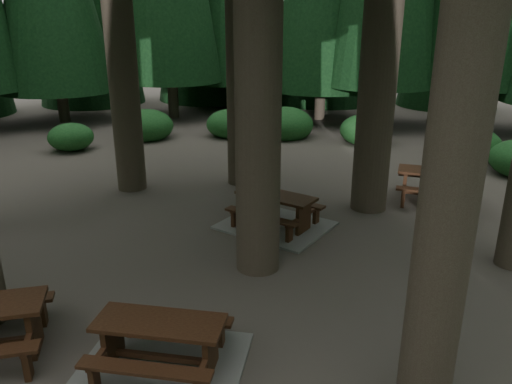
% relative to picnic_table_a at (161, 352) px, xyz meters
% --- Properties ---
extents(ground, '(80.00, 80.00, 0.00)m').
position_rel_picnic_table_a_xyz_m(ground, '(-0.54, 3.08, -0.26)').
color(ground, '#4B433D').
rests_on(ground, ground).
extents(picnic_table_a, '(2.55, 2.23, 0.77)m').
position_rel_picnic_table_a_xyz_m(picnic_table_a, '(0.00, 0.00, 0.00)').
color(picnic_table_a, gray).
rests_on(picnic_table_a, ground).
extents(picnic_table_c, '(2.78, 2.48, 0.80)m').
position_rel_picnic_table_a_xyz_m(picnic_table_c, '(-0.02, 5.31, 0.02)').
color(picnic_table_c, gray).
rests_on(picnic_table_c, ground).
extents(picnic_table_d, '(2.03, 1.66, 0.86)m').
position_rel_picnic_table_a_xyz_m(picnic_table_d, '(3.47, 8.33, 0.31)').
color(picnic_table_d, black).
rests_on(picnic_table_d, ground).
extents(shrub_ring, '(23.86, 24.64, 1.49)m').
position_rel_picnic_table_a_xyz_m(shrub_ring, '(0.17, 3.83, 0.14)').
color(shrub_ring, '#1C5120').
rests_on(shrub_ring, ground).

